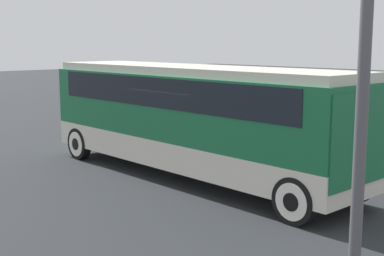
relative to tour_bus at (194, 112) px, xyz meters
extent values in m
plane|color=#26282B|center=(-0.10, 0.00, -1.87)|extent=(120.00, 120.00, 0.00)
cube|color=silver|center=(-0.10, 0.00, -1.07)|extent=(10.40, 2.42, 0.74)
cube|color=#19663D|center=(-0.10, 0.00, 0.16)|extent=(10.40, 2.42, 1.72)
cube|color=black|center=(-0.10, 0.00, 0.59)|extent=(9.15, 2.46, 0.78)
cube|color=beige|center=(-0.10, 0.00, 1.13)|extent=(10.19, 2.23, 0.22)
cube|color=#19663D|center=(4.96, 0.00, -0.08)|extent=(0.36, 2.33, 1.97)
cylinder|color=black|center=(4.29, -1.10, -1.36)|extent=(1.02, 0.28, 1.02)
cylinder|color=silver|center=(4.29, -1.10, -1.36)|extent=(0.80, 0.30, 0.80)
cylinder|color=black|center=(4.29, -1.10, -1.36)|extent=(0.39, 0.32, 0.39)
cylinder|color=black|center=(4.29, 1.10, -1.36)|extent=(1.02, 0.28, 1.02)
cylinder|color=silver|center=(4.29, 1.10, -1.36)|extent=(0.80, 0.30, 0.80)
cylinder|color=black|center=(4.29, 1.10, -1.36)|extent=(0.39, 0.32, 0.39)
cylinder|color=black|center=(-4.33, -1.10, -1.36)|extent=(1.02, 0.28, 1.02)
cylinder|color=silver|center=(-4.33, -1.10, -1.36)|extent=(0.80, 0.30, 0.80)
cylinder|color=black|center=(-4.33, -1.10, -1.36)|extent=(0.39, 0.32, 0.39)
cylinder|color=black|center=(-4.33, 1.10, -1.36)|extent=(1.02, 0.28, 1.02)
cylinder|color=silver|center=(-4.33, 1.10, -1.36)|extent=(0.80, 0.30, 0.80)
cylinder|color=black|center=(-4.33, 1.10, -1.36)|extent=(0.39, 0.32, 0.39)
cylinder|color=black|center=(2.43, 5.72, -1.56)|extent=(0.62, 0.22, 0.62)
cylinder|color=black|center=(2.43, 5.72, -1.56)|extent=(0.24, 0.26, 0.24)
cube|color=silver|center=(-4.28, 6.83, -1.25)|extent=(4.05, 1.72, 0.70)
cube|color=black|center=(-4.44, 6.83, -0.64)|extent=(2.11, 1.55, 0.53)
cylinder|color=black|center=(-2.76, 6.06, -1.51)|extent=(0.72, 0.22, 0.72)
cylinder|color=black|center=(-2.76, 6.06, -1.51)|extent=(0.27, 0.26, 0.27)
cylinder|color=black|center=(-2.76, 7.60, -1.51)|extent=(0.72, 0.22, 0.72)
cylinder|color=black|center=(-2.76, 7.60, -1.51)|extent=(0.27, 0.26, 0.27)
cylinder|color=black|center=(-5.81, 6.06, -1.51)|extent=(0.72, 0.22, 0.72)
cylinder|color=black|center=(-5.81, 6.06, -1.51)|extent=(0.27, 0.26, 0.27)
cylinder|color=black|center=(-5.81, 7.60, -1.51)|extent=(0.72, 0.22, 0.72)
cylinder|color=black|center=(-5.81, 7.60, -1.51)|extent=(0.27, 0.26, 0.27)
cylinder|color=#515156|center=(7.29, -3.86, 1.00)|extent=(0.16, 0.16, 5.74)
camera|label=1|loc=(10.75, -9.85, 1.86)|focal=50.00mm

